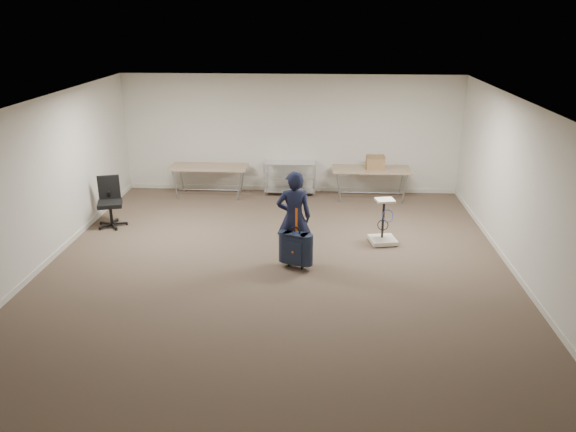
{
  "coord_description": "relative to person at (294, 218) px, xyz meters",
  "views": [
    {
      "loc": [
        0.72,
        -8.68,
        4.14
      ],
      "look_at": [
        0.18,
        0.3,
        0.86
      ],
      "focal_mm": 35.0,
      "sensor_mm": 36.0,
      "label": 1
    }
  ],
  "objects": [
    {
      "name": "wire_shelf",
      "position": [
        -0.28,
        3.9,
        -0.39
      ],
      "size": [
        1.22,
        0.47,
        0.8
      ],
      "color": "silver",
      "rests_on": "ground"
    },
    {
      "name": "folding_table_right",
      "position": [
        1.62,
        3.65,
        -0.15
      ],
      "size": [
        1.8,
        0.75,
        0.73
      ],
      "color": "#94755A",
      "rests_on": "ground"
    },
    {
      "name": "equipment_cart",
      "position": [
        1.65,
        0.96,
        -0.6
      ],
      "size": [
        0.56,
        0.56,
        0.87
      ],
      "color": "beige",
      "rests_on": "ground"
    },
    {
      "name": "person",
      "position": [
        0.0,
        0.0,
        0.0
      ],
      "size": [
        0.65,
        0.48,
        1.65
      ],
      "primitive_type": "imported",
      "rotation": [
        0.0,
        0.0,
        3.28
      ],
      "color": "black",
      "rests_on": "ground"
    },
    {
      "name": "room_shell",
      "position": [
        -0.28,
        1.08,
        -0.78
      ],
      "size": [
        8.0,
        9.0,
        9.0
      ],
      "color": "beige",
      "rests_on": "ground"
    },
    {
      "name": "suitcase",
      "position": [
        0.05,
        -0.25,
        -0.46
      ],
      "size": [
        0.45,
        0.36,
        1.08
      ],
      "color": "#162132",
      "rests_on": "ground"
    },
    {
      "name": "ground",
      "position": [
        -0.28,
        -0.3,
        -0.83
      ],
      "size": [
        9.0,
        9.0,
        0.0
      ],
      "primitive_type": "plane",
      "color": "#453429",
      "rests_on": "ground"
    },
    {
      "name": "office_chair",
      "position": [
        -3.82,
        1.57,
        -0.52
      ],
      "size": [
        0.62,
        0.62,
        1.02
      ],
      "color": "black",
      "rests_on": "ground"
    },
    {
      "name": "folding_table_left",
      "position": [
        -2.18,
        3.65,
        -0.15
      ],
      "size": [
        1.8,
        0.75,
        0.73
      ],
      "color": "#94755A",
      "rests_on": "ground"
    },
    {
      "name": "cardboard_box",
      "position": [
        1.69,
        3.62,
        0.06
      ],
      "size": [
        0.42,
        0.32,
        0.31
      ],
      "primitive_type": "cube",
      "rotation": [
        0.0,
        0.0,
        0.02
      ],
      "color": "olive",
      "rests_on": "folding_table_right"
    }
  ]
}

